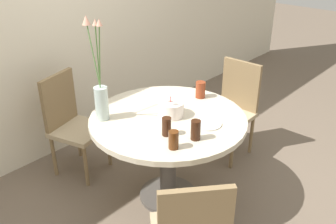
{
  "coord_description": "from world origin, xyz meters",
  "views": [
    {
      "loc": [
        -1.79,
        -1.62,
        2.01
      ],
      "look_at": [
        0.0,
        0.0,
        0.77
      ],
      "focal_mm": 40.0,
      "sensor_mm": 36.0,
      "label": 1
    }
  ],
  "objects_px": {
    "chair_near_front": "(234,104)",
    "drink_glass_1": "(200,90)",
    "flower_vase": "(100,92)",
    "drink_glass_3": "(167,127)",
    "drink_glass_2": "(173,140)",
    "drink_glass_0": "(196,130)",
    "birthday_cake": "(171,109)",
    "chair_left_flank": "(71,120)",
    "side_plate": "(207,124)"
  },
  "relations": [
    {
      "from": "drink_glass_2",
      "to": "flower_vase",
      "type": "bearing_deg",
      "value": 94.15
    },
    {
      "from": "side_plate",
      "to": "drink_glass_2",
      "type": "distance_m",
      "value": 0.4
    },
    {
      "from": "birthday_cake",
      "to": "side_plate",
      "type": "bearing_deg",
      "value": -75.26
    },
    {
      "from": "chair_near_front",
      "to": "side_plate",
      "type": "relative_size",
      "value": 4.44
    },
    {
      "from": "side_plate",
      "to": "birthday_cake",
      "type": "bearing_deg",
      "value": 104.74
    },
    {
      "from": "drink_glass_1",
      "to": "drink_glass_2",
      "type": "height_order",
      "value": "drink_glass_1"
    },
    {
      "from": "side_plate",
      "to": "drink_glass_3",
      "type": "distance_m",
      "value": 0.33
    },
    {
      "from": "chair_near_front",
      "to": "drink_glass_2",
      "type": "bearing_deg",
      "value": -76.11
    },
    {
      "from": "chair_near_front",
      "to": "drink_glass_1",
      "type": "bearing_deg",
      "value": -93.08
    },
    {
      "from": "chair_left_flank",
      "to": "drink_glass_0",
      "type": "relative_size",
      "value": 6.49
    },
    {
      "from": "drink_glass_3",
      "to": "drink_glass_0",
      "type": "bearing_deg",
      "value": -63.51
    },
    {
      "from": "drink_glass_1",
      "to": "drink_glass_2",
      "type": "xyz_separation_m",
      "value": [
        -0.72,
        -0.34,
        -0.01
      ]
    },
    {
      "from": "birthday_cake",
      "to": "drink_glass_0",
      "type": "distance_m",
      "value": 0.37
    },
    {
      "from": "chair_left_flank",
      "to": "birthday_cake",
      "type": "relative_size",
      "value": 4.66
    },
    {
      "from": "chair_near_front",
      "to": "drink_glass_1",
      "type": "distance_m",
      "value": 0.58
    },
    {
      "from": "chair_left_flank",
      "to": "birthday_cake",
      "type": "bearing_deg",
      "value": -88.35
    },
    {
      "from": "drink_glass_0",
      "to": "drink_glass_3",
      "type": "distance_m",
      "value": 0.2
    },
    {
      "from": "chair_near_front",
      "to": "drink_glass_2",
      "type": "relative_size",
      "value": 7.35
    },
    {
      "from": "chair_left_flank",
      "to": "flower_vase",
      "type": "bearing_deg",
      "value": -114.09
    },
    {
      "from": "drink_glass_1",
      "to": "flower_vase",
      "type": "bearing_deg",
      "value": 158.43
    },
    {
      "from": "chair_left_flank",
      "to": "drink_glass_3",
      "type": "relative_size",
      "value": 6.9
    },
    {
      "from": "chair_near_front",
      "to": "flower_vase",
      "type": "relative_size",
      "value": 1.18
    },
    {
      "from": "flower_vase",
      "to": "drink_glass_1",
      "type": "xyz_separation_m",
      "value": [
        0.76,
        -0.3,
        -0.14
      ]
    },
    {
      "from": "drink_glass_3",
      "to": "drink_glass_2",
      "type": "bearing_deg",
      "value": -122.68
    },
    {
      "from": "chair_near_front",
      "to": "drink_glass_1",
      "type": "height_order",
      "value": "chair_near_front"
    },
    {
      "from": "drink_glass_1",
      "to": "birthday_cake",
      "type": "bearing_deg",
      "value": -174.4
    },
    {
      "from": "birthday_cake",
      "to": "flower_vase",
      "type": "relative_size",
      "value": 0.25
    },
    {
      "from": "chair_near_front",
      "to": "flower_vase",
      "type": "bearing_deg",
      "value": -105.37
    },
    {
      "from": "chair_left_flank",
      "to": "side_plate",
      "type": "bearing_deg",
      "value": -89.13
    },
    {
      "from": "birthday_cake",
      "to": "drink_glass_3",
      "type": "xyz_separation_m",
      "value": [
        -0.23,
        -0.16,
        0.01
      ]
    },
    {
      "from": "drink_glass_0",
      "to": "drink_glass_2",
      "type": "relative_size",
      "value": 1.13
    },
    {
      "from": "drink_glass_0",
      "to": "chair_left_flank",
      "type": "bearing_deg",
      "value": 97.0
    },
    {
      "from": "flower_vase",
      "to": "chair_near_front",
      "type": "bearing_deg",
      "value": -14.15
    },
    {
      "from": "birthday_cake",
      "to": "drink_glass_1",
      "type": "relative_size",
      "value": 1.42
    },
    {
      "from": "chair_left_flank",
      "to": "flower_vase",
      "type": "height_order",
      "value": "flower_vase"
    },
    {
      "from": "drink_glass_2",
      "to": "drink_glass_3",
      "type": "bearing_deg",
      "value": 57.32
    },
    {
      "from": "flower_vase",
      "to": "drink_glass_0",
      "type": "relative_size",
      "value": 5.52
    },
    {
      "from": "chair_left_flank",
      "to": "drink_glass_1",
      "type": "height_order",
      "value": "chair_left_flank"
    },
    {
      "from": "side_plate",
      "to": "drink_glass_3",
      "type": "bearing_deg",
      "value": 159.08
    },
    {
      "from": "flower_vase",
      "to": "drink_glass_1",
      "type": "height_order",
      "value": "flower_vase"
    },
    {
      "from": "birthday_cake",
      "to": "chair_near_front",
      "type": "bearing_deg",
      "value": 1.47
    },
    {
      "from": "chair_near_front",
      "to": "birthday_cake",
      "type": "height_order",
      "value": "same"
    },
    {
      "from": "side_plate",
      "to": "flower_vase",
      "type": "bearing_deg",
      "value": 125.28
    },
    {
      "from": "chair_near_front",
      "to": "birthday_cake",
      "type": "xyz_separation_m",
      "value": [
        -0.9,
        -0.02,
        0.29
      ]
    },
    {
      "from": "chair_near_front",
      "to": "flower_vase",
      "type": "xyz_separation_m",
      "value": [
        -1.26,
        0.32,
        0.45
      ]
    },
    {
      "from": "birthday_cake",
      "to": "drink_glass_2",
      "type": "relative_size",
      "value": 1.58
    },
    {
      "from": "drink_glass_0",
      "to": "drink_glass_3",
      "type": "xyz_separation_m",
      "value": [
        -0.09,
        0.18,
        -0.0
      ]
    },
    {
      "from": "chair_left_flank",
      "to": "side_plate",
      "type": "distance_m",
      "value": 1.25
    },
    {
      "from": "flower_vase",
      "to": "drink_glass_3",
      "type": "height_order",
      "value": "flower_vase"
    },
    {
      "from": "side_plate",
      "to": "chair_left_flank",
      "type": "bearing_deg",
      "value": 107.27
    }
  ]
}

